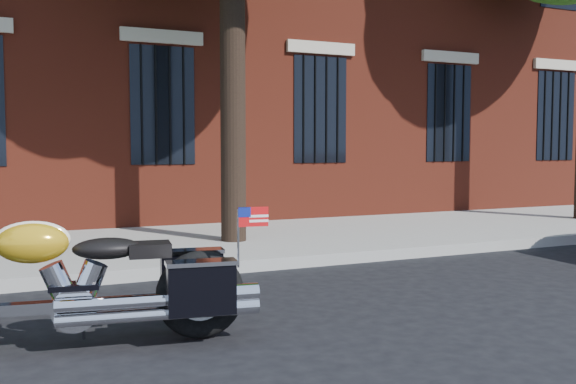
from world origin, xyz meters
name	(u,v)px	position (x,y,z in m)	size (l,w,h in m)	color
ground	(283,297)	(0.00, 0.00, 0.00)	(120.00, 120.00, 0.00)	black
curb	(237,266)	(0.00, 1.38, 0.07)	(40.00, 0.16, 0.15)	gray
sidewalk	(193,244)	(0.00, 3.26, 0.07)	(40.00, 3.60, 0.15)	gray
motorcycle	(87,286)	(-1.99, -0.91, 0.47)	(2.71, 1.02, 1.40)	black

